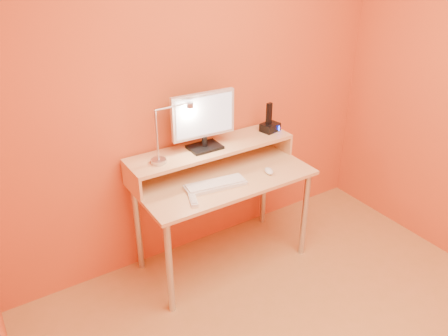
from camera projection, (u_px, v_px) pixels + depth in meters
wall_back at (198, 88)px, 3.03m from camera, size 3.00×0.04×2.50m
desk_leg_fl at (169, 268)px, 2.77m from camera, size 0.04×0.04×0.69m
desk_leg_fr at (305, 215)px, 3.29m from camera, size 0.04×0.04×0.69m
desk_leg_bl at (138, 228)px, 3.14m from camera, size 0.04×0.04×0.69m
desk_leg_br at (264, 186)px, 3.66m from camera, size 0.04×0.04×0.69m
desk_lower at (223, 177)px, 3.05m from camera, size 1.20×0.60×0.02m
shelf_riser_left at (132, 181)px, 2.84m from camera, size 0.02×0.30×0.14m
shelf_riser_right at (278, 140)px, 3.40m from camera, size 0.02×0.30×0.14m
desk_shelf at (211, 148)px, 3.08m from camera, size 1.20×0.30×0.02m
monitor_foot at (205, 147)px, 3.05m from camera, size 0.22×0.16×0.02m
monitor_neck at (205, 141)px, 3.03m from camera, size 0.04×0.04×0.07m
monitor_panel at (203, 115)px, 2.95m from camera, size 0.45×0.06×0.30m
monitor_back at (201, 114)px, 2.96m from camera, size 0.40×0.04×0.26m
monitor_screen at (205, 116)px, 2.93m from camera, size 0.41×0.03×0.26m
lamp_base at (159, 161)px, 2.85m from camera, size 0.10×0.10×0.02m
lamp_post at (157, 136)px, 2.77m from camera, size 0.01×0.01×0.33m
lamp_arm at (173, 107)px, 2.75m from camera, size 0.24×0.01×0.01m
lamp_head at (190, 105)px, 2.81m from camera, size 0.04×0.04×0.03m
lamp_bulb at (190, 108)px, 2.82m from camera, size 0.03×0.03×0.00m
phone_dock at (270, 127)px, 3.30m from camera, size 0.15×0.12×0.06m
phone_handset at (269, 114)px, 3.24m from camera, size 0.04×0.03×0.16m
phone_led at (279, 128)px, 3.28m from camera, size 0.01×0.00×0.04m
keyboard at (215, 185)px, 2.91m from camera, size 0.42×0.18×0.02m
mouse at (269, 171)px, 3.07m from camera, size 0.08×0.11×0.03m
remote_control at (193, 199)px, 2.76m from camera, size 0.09×0.16×0.02m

